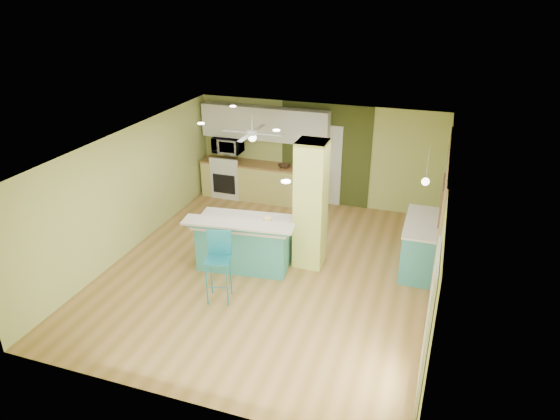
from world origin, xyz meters
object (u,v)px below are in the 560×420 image
object	(u,v)px
fruit_bowl	(284,166)
side_counter	(420,245)
peninsula	(244,242)
canister	(268,222)
bar_stool	(219,255)

from	to	relation	value
fruit_bowl	side_counter	bearing A→B (deg)	-32.08
peninsula	canister	distance (m)	0.73
canister	side_counter	bearing A→B (deg)	20.49
side_counter	canister	xyz separation A→B (m)	(-2.73, -1.02, 0.54)
peninsula	canister	xyz separation A→B (m)	(0.49, -0.04, 0.53)
canister	bar_stool	bearing A→B (deg)	-113.64
fruit_bowl	canister	world-z (taller)	canister
peninsula	bar_stool	xyz separation A→B (m)	(0.01, -1.14, 0.34)
peninsula	side_counter	distance (m)	3.37
bar_stool	fruit_bowl	world-z (taller)	bar_stool
bar_stool	fruit_bowl	size ratio (longest dim) A/B	4.17
bar_stool	canister	distance (m)	1.23
bar_stool	fruit_bowl	distance (m)	4.29
fruit_bowl	canister	bearing A→B (deg)	-77.31
peninsula	fruit_bowl	world-z (taller)	peninsula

